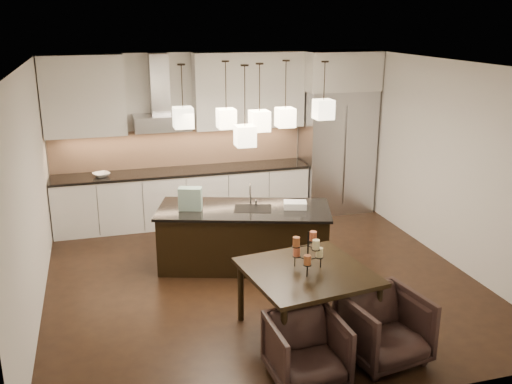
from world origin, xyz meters
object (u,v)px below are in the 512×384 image
object	(u,v)px
island_body	(244,238)
dining_table	(306,302)
armchair_right	(384,328)
refrigerator	(337,151)
armchair_left	(307,350)

from	to	relation	value
island_body	dining_table	bearing A→B (deg)	-66.55
island_body	armchair_right	xyz separation A→B (m)	(0.77, -2.62, -0.05)
island_body	armchair_right	distance (m)	2.73
refrigerator	armchair_left	bearing A→B (deg)	-116.38
refrigerator	dining_table	bearing A→B (deg)	-117.53
armchair_left	armchair_right	world-z (taller)	armchair_right
island_body	armchair_left	xyz separation A→B (m)	(-0.11, -2.74, -0.08)
armchair_left	dining_table	bearing A→B (deg)	67.42
island_body	armchair_left	world-z (taller)	island_body
island_body	armchair_right	bearing A→B (deg)	-55.90
dining_table	armchair_right	xyz separation A→B (m)	(0.58, -0.68, -0.02)
refrigerator	dining_table	world-z (taller)	refrigerator
armchair_right	armchair_left	bearing A→B (deg)	178.84
refrigerator	island_body	bearing A→B (deg)	-139.20
refrigerator	island_body	xyz separation A→B (m)	(-2.19, -1.89, -0.67)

